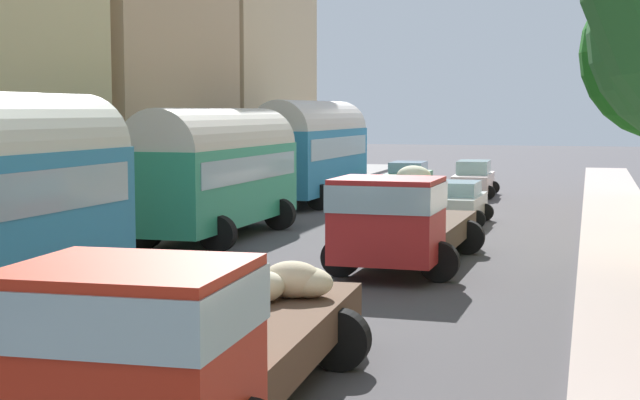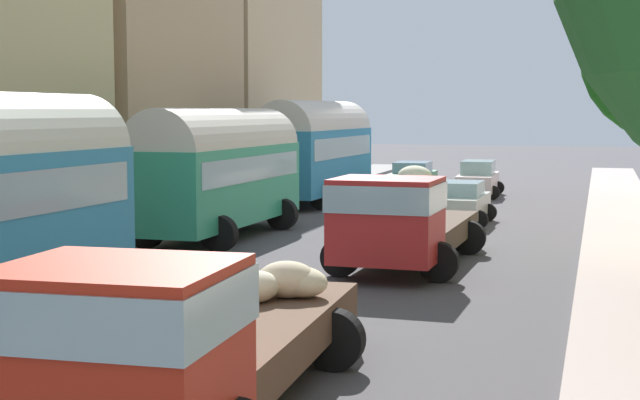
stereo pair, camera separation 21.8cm
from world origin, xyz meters
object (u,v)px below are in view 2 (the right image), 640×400
car_1 (478,179)px  cargo_truck_0 (180,336)px  parked_bus_2 (316,146)px  car_3 (413,178)px  cargo_truck_1 (401,219)px  parked_bus_1 (219,167)px  car_0 (458,202)px

car_1 → cargo_truck_0: bearing=-89.1°
parked_bus_2 → car_3: (3.03, 5.23, -1.59)m
parked_bus_2 → car_1: bearing=38.5°
car_3 → car_1: bearing=-7.6°
cargo_truck_0 → car_3: size_ratio=1.87×
parked_bus_2 → cargo_truck_1: parked_bus_2 is taller
parked_bus_2 → cargo_truck_1: 16.78m
parked_bus_1 → parked_bus_2: size_ratio=0.95×
parked_bus_2 → car_3: 6.26m
parked_bus_1 → cargo_truck_0: 17.24m
parked_bus_2 → cargo_truck_1: bearing=-66.3°
parked_bus_1 → cargo_truck_1: bearing=-32.3°
parked_bus_1 → car_1: (5.71, 16.14, -1.36)m
parked_bus_2 → cargo_truck_1: (6.72, -15.34, -1.11)m
parked_bus_1 → cargo_truck_1: 7.59m
parked_bus_2 → cargo_truck_0: (6.56, -27.37, -1.16)m
cargo_truck_0 → car_1: 32.20m
car_1 → parked_bus_1: bearing=-109.5°
parked_bus_1 → cargo_truck_1: parked_bus_1 is taller
parked_bus_1 → car_0: 8.60m
car_0 → car_3: size_ratio=0.91×
car_0 → parked_bus_2: bearing=139.8°
cargo_truck_0 → parked_bus_2: bearing=103.5°
cargo_truck_1 → car_1: (-0.66, 20.17, -0.44)m
parked_bus_1 → car_3: bearing=80.8°
car_0 → car_3: (-3.63, 10.87, 0.02)m
cargo_truck_0 → car_0: 21.73m
cargo_truck_1 → car_3: bearing=100.2°
parked_bus_2 → car_1: 7.91m
parked_bus_1 → cargo_truck_0: parked_bus_1 is taller
parked_bus_2 → car_1: size_ratio=1.97×
parked_bus_2 → car_0: parked_bus_2 is taller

